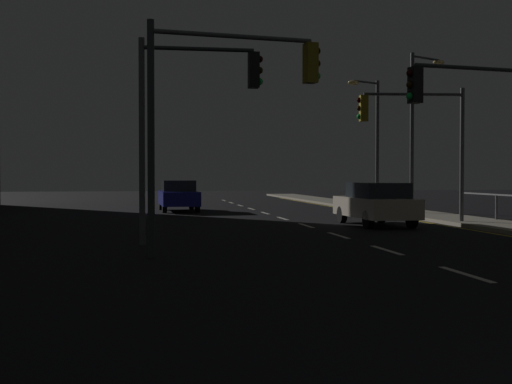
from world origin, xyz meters
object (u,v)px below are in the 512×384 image
traffic_light_far_left (487,111)px  street_lamp_across_street (417,116)px  street_lamp_median (373,130)px  car (376,203)px  traffic_light_mid_right (415,127)px  traffic_light_overhead_east (228,93)px  car_oncoming (178,195)px  traffic_light_near_left (194,102)px

traffic_light_far_left → street_lamp_across_street: bearing=74.9°
street_lamp_median → car: bearing=-109.1°
traffic_light_mid_right → traffic_light_far_left: 6.39m
traffic_light_overhead_east → street_lamp_median: 19.71m
traffic_light_mid_right → street_lamp_median: 9.49m
traffic_light_overhead_east → street_lamp_across_street: size_ratio=0.73×
street_lamp_across_street → street_lamp_median: bearing=103.7°
car_oncoming → traffic_light_overhead_east: (0.09, -18.83, 2.93)m
traffic_light_near_left → traffic_light_far_left: bearing=-6.8°
street_lamp_across_street → traffic_light_near_left: bearing=-134.9°
street_lamp_across_street → traffic_light_far_left: bearing=-105.1°
street_lamp_across_street → traffic_light_overhead_east: bearing=-127.8°
car → street_lamp_across_street: size_ratio=0.61×
car_oncoming → street_lamp_across_street: street_lamp_across_street is taller
car → traffic_light_overhead_east: size_ratio=0.84×
car → car_oncoming: bearing=120.9°
car_oncoming → traffic_light_mid_right: size_ratio=0.90×
car → street_lamp_median: 10.37m
traffic_light_overhead_east → street_lamp_across_street: (10.56, 13.61, 0.79)m
car → traffic_light_far_left: 7.01m
traffic_light_far_left → traffic_light_near_left: (-7.88, 0.95, 0.20)m
traffic_light_overhead_east → traffic_light_far_left: (7.28, 1.48, -0.16)m
car_oncoming → street_lamp_median: size_ratio=0.68×
traffic_light_far_left → traffic_light_near_left: 7.94m
car_oncoming → street_lamp_median: 10.46m
traffic_light_mid_right → traffic_light_near_left: 10.11m
traffic_light_overhead_east → traffic_light_far_left: 7.43m
traffic_light_overhead_east → traffic_light_near_left: 2.50m
street_lamp_median → street_lamp_across_street: street_lamp_across_street is taller
traffic_light_far_left → traffic_light_near_left: size_ratio=0.89×
street_lamp_median → traffic_light_overhead_east: bearing=-119.5°
traffic_light_overhead_east → car_oncoming: bearing=90.3°
street_lamp_median → car_oncoming: bearing=170.3°
car → street_lamp_across_street: bearing=54.6°
traffic_light_mid_right → street_lamp_across_street: bearing=65.7°
traffic_light_far_left → street_lamp_median: bearing=81.3°
traffic_light_near_left → street_lamp_median: (10.28, 14.73, 0.34)m
traffic_light_mid_right → traffic_light_overhead_east: 11.16m
traffic_light_mid_right → street_lamp_across_street: (2.61, 5.77, 0.92)m
car → car_oncoming: size_ratio=1.00×
car_oncoming → traffic_light_far_left: 19.05m
car_oncoming → car: bearing=-59.1°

